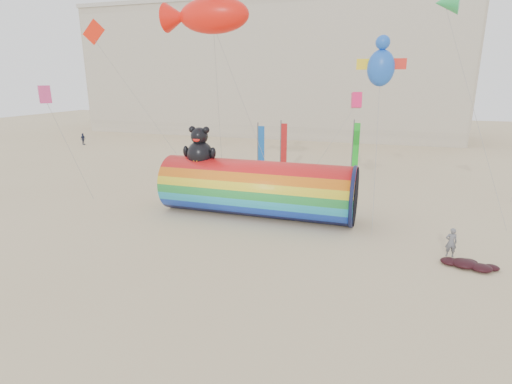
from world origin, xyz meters
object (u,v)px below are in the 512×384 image
(hotel_building, at_px, (267,70))
(windsock_assembly, at_px, (257,187))
(fabric_bundle, at_px, (469,264))
(kite_handler, at_px, (451,242))

(hotel_building, height_order, windsock_assembly, hotel_building)
(windsock_assembly, height_order, fabric_bundle, windsock_assembly)
(hotel_building, xyz_separation_m, fabric_bundle, (23.81, -46.03, -10.14))
(windsock_assembly, bearing_deg, kite_handler, -15.39)
(hotel_building, relative_size, windsock_assembly, 4.73)
(fabric_bundle, bearing_deg, windsock_assembly, 160.63)
(windsock_assembly, height_order, kite_handler, windsock_assembly)
(hotel_building, xyz_separation_m, windsock_assembly, (11.67, -41.76, -8.36))
(windsock_assembly, distance_m, kite_handler, 11.92)
(kite_handler, bearing_deg, fabric_bundle, 116.62)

